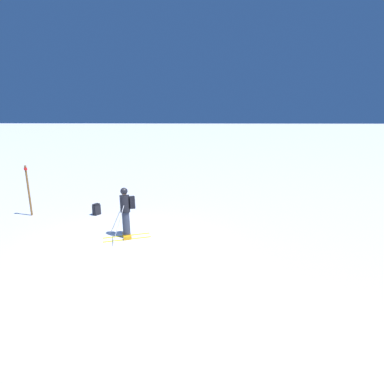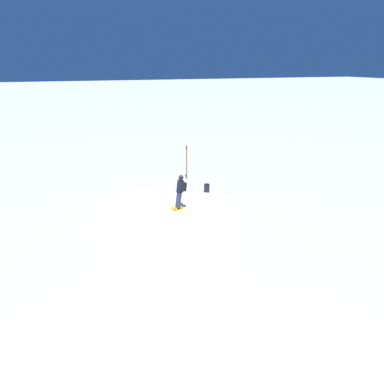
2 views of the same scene
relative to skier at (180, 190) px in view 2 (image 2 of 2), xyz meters
name	(u,v)px [view 2 (image 2 of 2)]	position (x,y,z in m)	size (l,w,h in m)	color
ground_plane	(165,211)	(0.83, 0.02, -1.01)	(300.00, 300.00, 0.00)	white
skier	(180,190)	(0.00, 0.00, 0.00)	(1.28, 1.74, 1.82)	yellow
spare_backpack	(207,188)	(-2.34, -1.95, -0.76)	(0.37, 0.34, 0.50)	black
trail_marker	(187,161)	(-2.15, -4.78, 0.21)	(0.13, 0.13, 2.22)	brown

